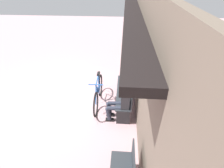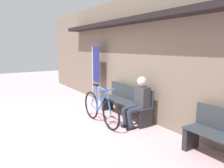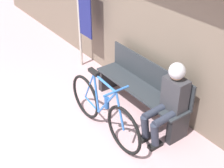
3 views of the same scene
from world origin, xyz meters
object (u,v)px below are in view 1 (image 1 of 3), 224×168
at_px(banner_pole, 127,47).
at_px(park_bench_near, 126,92).
at_px(bicycle, 98,93).
at_px(person_seated, 121,99).

bearing_deg(banner_pole, park_bench_near, -0.20).
bearing_deg(park_bench_near, bicycle, -84.11).
relative_size(bicycle, banner_pole, 0.90).
bearing_deg(banner_pole, person_seated, -2.92).
height_order(bicycle, banner_pole, banner_pole).
height_order(park_bench_near, bicycle, bicycle).
relative_size(park_bench_near, person_seated, 1.53).
height_order(park_bench_near, person_seated, person_seated).
bearing_deg(bicycle, park_bench_near, 95.89).
relative_size(bicycle, person_seated, 1.42).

